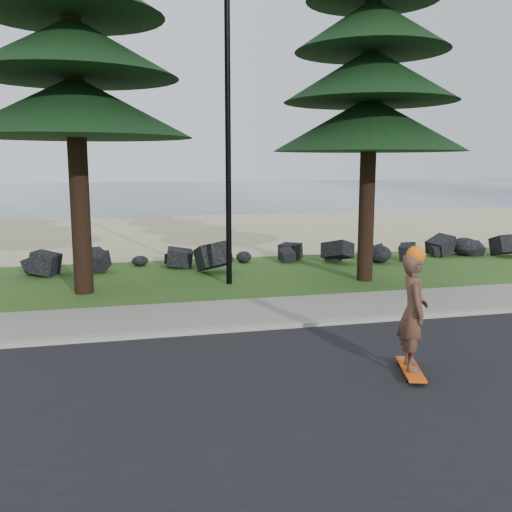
{
  "coord_description": "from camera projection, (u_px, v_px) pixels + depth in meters",
  "views": [
    {
      "loc": [
        -2.65,
        -10.64,
        3.03
      ],
      "look_at": [
        -0.08,
        0.0,
        1.22
      ],
      "focal_mm": 40.0,
      "sensor_mm": 36.0,
      "label": 1
    }
  ],
  "objects": [
    {
      "name": "ground",
      "position": [
        260.0,
        317.0,
        11.31
      ],
      "size": [
        160.0,
        160.0,
        0.0
      ],
      "primitive_type": "plane",
      "color": "#244B17",
      "rests_on": "ground"
    },
    {
      "name": "road",
      "position": [
        348.0,
        411.0,
        6.99
      ],
      "size": [
        160.0,
        7.0,
        0.02
      ],
      "primitive_type": "cube",
      "color": "black",
      "rests_on": "ground"
    },
    {
      "name": "kerb",
      "position": [
        272.0,
        327.0,
        10.44
      ],
      "size": [
        160.0,
        0.2,
        0.1
      ],
      "primitive_type": "cube",
      "color": "#9E988E",
      "rests_on": "ground"
    },
    {
      "name": "sidewalk",
      "position": [
        257.0,
        312.0,
        11.49
      ],
      "size": [
        160.0,
        2.0,
        0.08
      ],
      "primitive_type": "cube",
      "color": "gray",
      "rests_on": "ground"
    },
    {
      "name": "beach_sand",
      "position": [
        181.0,
        231.0,
        25.21
      ],
      "size": [
        160.0,
        15.0,
        0.01
      ],
      "primitive_type": "cube",
      "color": "#C8BD85",
      "rests_on": "ground"
    },
    {
      "name": "ocean",
      "position": [
        144.0,
        191.0,
        60.22
      ],
      "size": [
        160.0,
        58.0,
        0.01
      ],
      "primitive_type": "cube",
      "color": "#31465E",
      "rests_on": "ground"
    },
    {
      "name": "seawall_boulders",
      "position": [
        214.0,
        267.0,
        16.68
      ],
      "size": [
        60.0,
        2.4,
        1.1
      ],
      "primitive_type": null,
      "color": "black",
      "rests_on": "ground"
    },
    {
      "name": "lamp_post",
      "position": [
        228.0,
        116.0,
        13.71
      ],
      "size": [
        0.25,
        0.14,
        8.14
      ],
      "color": "black",
      "rests_on": "ground"
    },
    {
      "name": "skateboarder",
      "position": [
        413.0,
        312.0,
        8.03
      ],
      "size": [
        0.56,
        1.03,
        1.87
      ],
      "rotation": [
        0.0,
        0.0,
        1.27
      ],
      "color": "#E9510D",
      "rests_on": "ground"
    }
  ]
}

